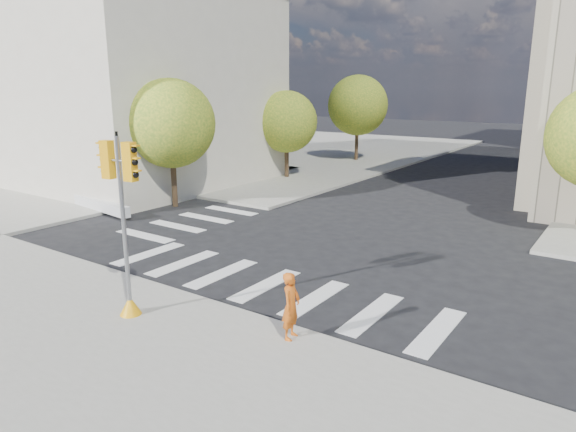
% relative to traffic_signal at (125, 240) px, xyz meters
% --- Properties ---
extents(ground, '(160.00, 160.00, 0.00)m').
position_rel_traffic_signal_xyz_m(ground, '(1.57, 5.93, -2.18)').
color(ground, black).
rests_on(ground, ground).
extents(sidewalk_far_left, '(28.00, 40.00, 0.15)m').
position_rel_traffic_signal_xyz_m(sidewalk_far_left, '(-18.43, 31.93, -2.11)').
color(sidewalk_far_left, gray).
rests_on(sidewalk_far_left, ground).
extents(classical_building, '(19.00, 15.00, 12.70)m').
position_rel_traffic_signal_xyz_m(classical_building, '(-18.43, 13.93, 4.26)').
color(classical_building, beige).
rests_on(classical_building, ground).
extents(tree_lw_near, '(4.40, 4.40, 6.41)m').
position_rel_traffic_signal_xyz_m(tree_lw_near, '(-8.93, 9.93, 2.02)').
color(tree_lw_near, '#382616').
rests_on(tree_lw_near, ground).
extents(tree_lw_mid, '(4.00, 4.00, 5.77)m').
position_rel_traffic_signal_xyz_m(tree_lw_mid, '(-8.93, 19.93, 1.58)').
color(tree_lw_mid, '#382616').
rests_on(tree_lw_mid, ground).
extents(tree_lw_far, '(4.80, 4.80, 6.95)m').
position_rel_traffic_signal_xyz_m(tree_lw_far, '(-8.93, 29.93, 2.36)').
color(tree_lw_far, '#382616').
rests_on(tree_lw_far, ground).
extents(traffic_signal, '(1.08, 0.56, 4.77)m').
position_rel_traffic_signal_xyz_m(traffic_signal, '(0.00, 0.00, 0.00)').
color(traffic_signal, orange).
rests_on(traffic_signal, sidewalk_near).
extents(photographer, '(0.49, 0.66, 1.64)m').
position_rel_traffic_signal_xyz_m(photographer, '(4.21, 1.33, -1.21)').
color(photographer, '#BF5212').
rests_on(photographer, sidewalk_near).
extents(planter_wall, '(6.00, 1.16, 0.50)m').
position_rel_traffic_signal_xyz_m(planter_wall, '(-11.43, 6.92, -1.78)').
color(planter_wall, silver).
rests_on(planter_wall, sidewalk_left_near).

